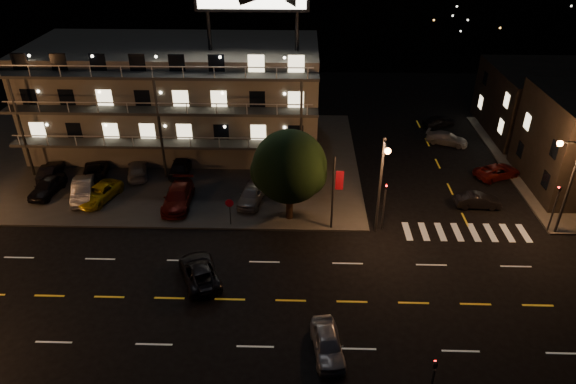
{
  "coord_description": "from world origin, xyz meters",
  "views": [
    {
      "loc": [
        2.55,
        -25.34,
        23.1
      ],
      "look_at": [
        1.59,
        8.0,
        3.55
      ],
      "focal_mm": 32.0,
      "sensor_mm": 36.0,
      "label": 1
    }
  ],
  "objects_px": {
    "lot_car_2": "(99,193)",
    "road_car_east": "(327,343)",
    "road_car_west": "(199,271)",
    "tree": "(289,169)",
    "lot_car_4": "(252,194)",
    "side_car_0": "(478,201)",
    "lot_car_7": "(137,170)"
  },
  "relations": [
    {
      "from": "tree",
      "to": "side_car_0",
      "type": "relative_size",
      "value": 2.01
    },
    {
      "from": "side_car_0",
      "to": "road_car_west",
      "type": "height_order",
      "value": "road_car_west"
    },
    {
      "from": "tree",
      "to": "road_car_east",
      "type": "relative_size",
      "value": 1.86
    },
    {
      "from": "road_car_west",
      "to": "tree",
      "type": "bearing_deg",
      "value": -149.51
    },
    {
      "from": "lot_car_7",
      "to": "road_car_east",
      "type": "relative_size",
      "value": 1.06
    },
    {
      "from": "lot_car_7",
      "to": "side_car_0",
      "type": "relative_size",
      "value": 1.14
    },
    {
      "from": "lot_car_7",
      "to": "road_car_east",
      "type": "distance_m",
      "value": 26.69
    },
    {
      "from": "lot_car_7",
      "to": "side_car_0",
      "type": "bearing_deg",
      "value": 156.28
    },
    {
      "from": "road_car_east",
      "to": "road_car_west",
      "type": "height_order",
      "value": "road_car_east"
    },
    {
      "from": "lot_car_7",
      "to": "road_car_west",
      "type": "height_order",
      "value": "lot_car_7"
    },
    {
      "from": "lot_car_4",
      "to": "lot_car_2",
      "type": "bearing_deg",
      "value": -169.63
    },
    {
      "from": "road_car_west",
      "to": "lot_car_2",
      "type": "bearing_deg",
      "value": -66.02
    },
    {
      "from": "tree",
      "to": "lot_car_4",
      "type": "bearing_deg",
      "value": 143.46
    },
    {
      "from": "lot_car_7",
      "to": "side_car_0",
      "type": "xyz_separation_m",
      "value": [
        30.2,
        -4.38,
        -0.15
      ]
    },
    {
      "from": "lot_car_2",
      "to": "lot_car_7",
      "type": "distance_m",
      "value": 4.82
    },
    {
      "from": "side_car_0",
      "to": "road_car_east",
      "type": "bearing_deg",
      "value": 141.39
    },
    {
      "from": "lot_car_4",
      "to": "road_car_west",
      "type": "relative_size",
      "value": 0.89
    },
    {
      "from": "tree",
      "to": "road_car_west",
      "type": "height_order",
      "value": "tree"
    },
    {
      "from": "side_car_0",
      "to": "road_car_east",
      "type": "relative_size",
      "value": 0.93
    },
    {
      "from": "lot_car_2",
      "to": "road_car_west",
      "type": "xyz_separation_m",
      "value": [
        10.43,
        -10.06,
        -0.1
      ]
    },
    {
      "from": "tree",
      "to": "road_car_east",
      "type": "distance_m",
      "value": 14.76
    },
    {
      "from": "tree",
      "to": "side_car_0",
      "type": "height_order",
      "value": "tree"
    },
    {
      "from": "lot_car_2",
      "to": "road_car_east",
      "type": "xyz_separation_m",
      "value": [
        18.95,
        -16.31,
        -0.09
      ]
    },
    {
      "from": "lot_car_4",
      "to": "road_car_east",
      "type": "bearing_deg",
      "value": -60.31
    },
    {
      "from": "road_car_east",
      "to": "lot_car_2",
      "type": "bearing_deg",
      "value": 131.74
    },
    {
      "from": "tree",
      "to": "lot_car_4",
      "type": "height_order",
      "value": "tree"
    },
    {
      "from": "tree",
      "to": "lot_car_2",
      "type": "distance_m",
      "value": 16.96
    },
    {
      "from": "lot_car_2",
      "to": "road_car_east",
      "type": "bearing_deg",
      "value": -23.19
    },
    {
      "from": "lot_car_2",
      "to": "tree",
      "type": "bearing_deg",
      "value": 9.41
    },
    {
      "from": "lot_car_2",
      "to": "road_car_east",
      "type": "relative_size",
      "value": 1.12
    },
    {
      "from": "tree",
      "to": "lot_car_4",
      "type": "xyz_separation_m",
      "value": [
        -3.24,
        2.4,
        -3.76
      ]
    },
    {
      "from": "lot_car_4",
      "to": "lot_car_7",
      "type": "bearing_deg",
      "value": 168.83
    }
  ]
}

